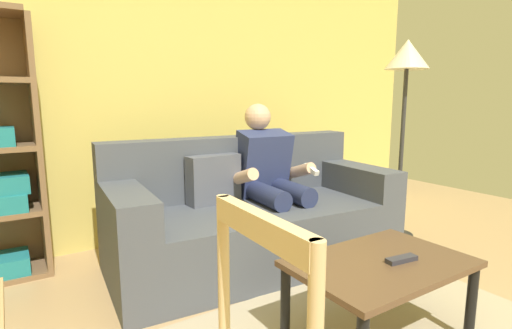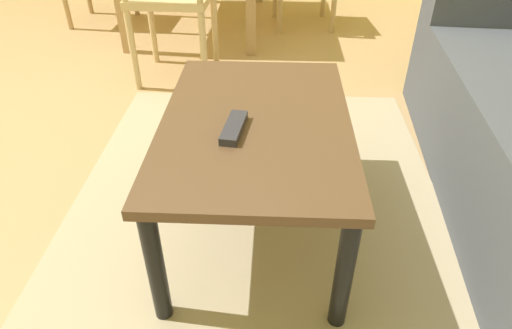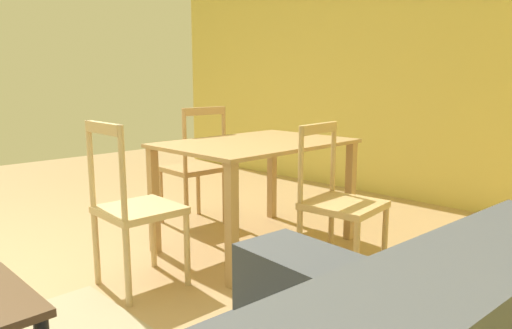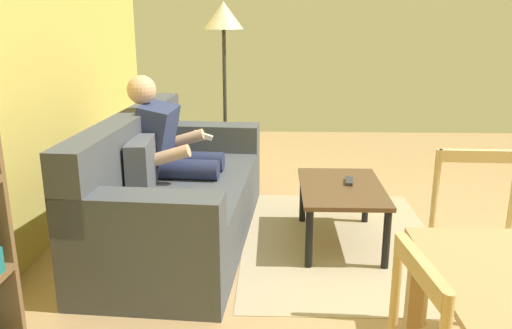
# 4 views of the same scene
# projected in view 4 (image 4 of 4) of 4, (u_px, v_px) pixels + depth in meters

# --- Properties ---
(ground_plane) EXTENTS (8.94, 8.94, 0.00)m
(ground_plane) POSITION_uv_depth(u_px,v_px,m) (504.00, 302.00, 3.08)
(ground_plane) COLOR tan
(couch) EXTENTS (2.15, 1.07, 0.92)m
(couch) POSITION_uv_depth(u_px,v_px,m) (173.00, 196.00, 3.82)
(couch) COLOR #474C56
(couch) RESTS_ON ground_plane
(person_lounging) EXTENTS (0.61, 0.88, 1.18)m
(person_lounging) POSITION_uv_depth(u_px,v_px,m) (173.00, 152.00, 3.93)
(person_lounging) COLOR navy
(person_lounging) RESTS_ON ground_plane
(coffee_table) EXTENTS (0.87, 0.58, 0.43)m
(coffee_table) POSITION_uv_depth(u_px,v_px,m) (341.00, 194.00, 3.77)
(coffee_table) COLOR brown
(coffee_table) RESTS_ON ground_plane
(tv_remote) EXTENTS (0.18, 0.07, 0.02)m
(tv_remote) POSITION_uv_depth(u_px,v_px,m) (349.00, 181.00, 3.82)
(tv_remote) COLOR #2D2D38
(tv_remote) RESTS_ON coffee_table
(dining_chair_facing_couch) EXTENTS (0.43, 0.43, 0.97)m
(dining_chair_facing_couch) POSITION_uv_depth(u_px,v_px,m) (478.00, 259.00, 2.57)
(dining_chair_facing_couch) COLOR #D1B27F
(dining_chair_facing_couch) RESTS_ON ground_plane
(area_rug) EXTENTS (2.00, 1.40, 0.01)m
(area_rug) POSITION_uv_depth(u_px,v_px,m) (339.00, 242.00, 3.87)
(area_rug) COLOR tan
(area_rug) RESTS_ON ground_plane
(floor_lamp) EXTENTS (0.36, 0.36, 1.70)m
(floor_lamp) POSITION_uv_depth(u_px,v_px,m) (224.00, 32.00, 4.82)
(floor_lamp) COLOR black
(floor_lamp) RESTS_ON ground_plane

